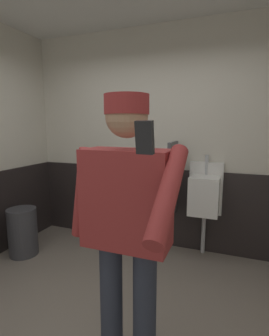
{
  "coord_description": "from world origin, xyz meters",
  "views": [
    {
      "loc": [
        0.92,
        -1.57,
        1.59
      ],
      "look_at": [
        0.19,
        0.35,
        1.25
      ],
      "focal_mm": 27.68,
      "sensor_mm": 36.0,
      "label": 1
    }
  ],
  "objects_px": {
    "cell_phone": "(145,138)",
    "soap_dispenser": "(167,156)",
    "trash_bin": "(23,232)",
    "urinal_middle": "(204,195)",
    "person": "(127,219)",
    "urinal_left": "(145,189)"
  },
  "relations": [
    {
      "from": "urinal_middle",
      "to": "soap_dispenser",
      "type": "height_order",
      "value": "soap_dispenser"
    },
    {
      "from": "urinal_left",
      "to": "person",
      "type": "relative_size",
      "value": 0.71
    },
    {
      "from": "soap_dispenser",
      "to": "urinal_middle",
      "type": "bearing_deg",
      "value": -13.73
    },
    {
      "from": "trash_bin",
      "to": "person",
      "type": "bearing_deg",
      "value": -29.15
    },
    {
      "from": "cell_phone",
      "to": "soap_dispenser",
      "type": "height_order",
      "value": "cell_phone"
    },
    {
      "from": "urinal_middle",
      "to": "urinal_left",
      "type": "bearing_deg",
      "value": 180.0
    },
    {
      "from": "person",
      "to": "trash_bin",
      "type": "relative_size",
      "value": 2.98
    },
    {
      "from": "person",
      "to": "soap_dispenser",
      "type": "bearing_deg",
      "value": 96.98
    },
    {
      "from": "trash_bin",
      "to": "soap_dispenser",
      "type": "relative_size",
      "value": 3.26
    },
    {
      "from": "soap_dispenser",
      "to": "person",
      "type": "bearing_deg",
      "value": -83.02
    },
    {
      "from": "urinal_middle",
      "to": "soap_dispenser",
      "type": "bearing_deg",
      "value": 166.27
    },
    {
      "from": "trash_bin",
      "to": "soap_dispenser",
      "type": "distance_m",
      "value": 2.03
    },
    {
      "from": "person",
      "to": "cell_phone",
      "type": "bearing_deg",
      "value": -61.15
    },
    {
      "from": "urinal_left",
      "to": "urinal_middle",
      "type": "bearing_deg",
      "value": 0.0
    },
    {
      "from": "trash_bin",
      "to": "urinal_middle",
      "type": "bearing_deg",
      "value": 20.06
    },
    {
      "from": "soap_dispenser",
      "to": "urinal_left",
      "type": "bearing_deg",
      "value": -155.42
    },
    {
      "from": "cell_phone",
      "to": "urinal_left",
      "type": "bearing_deg",
      "value": 114.75
    },
    {
      "from": "urinal_middle",
      "to": "cell_phone",
      "type": "bearing_deg",
      "value": -89.5
    },
    {
      "from": "person",
      "to": "urinal_middle",
      "type": "bearing_deg",
      "value": 81.75
    },
    {
      "from": "cell_phone",
      "to": "soap_dispenser",
      "type": "distance_m",
      "value": 2.47
    },
    {
      "from": "urinal_middle",
      "to": "cell_phone",
      "type": "height_order",
      "value": "cell_phone"
    },
    {
      "from": "urinal_middle",
      "to": "soap_dispenser",
      "type": "distance_m",
      "value": 0.66
    }
  ]
}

